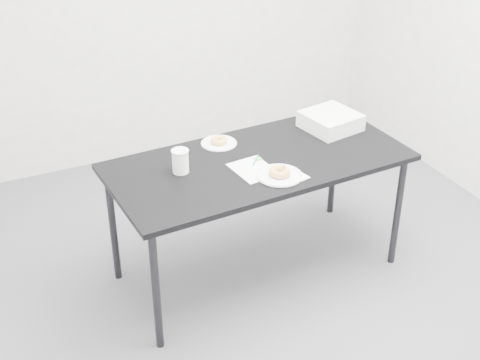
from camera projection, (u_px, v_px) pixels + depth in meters
name	position (u px, v px, depth m)	size (l,w,h in m)	color
floor	(251.00, 291.00, 4.03)	(4.00, 4.00, 0.00)	#505055
table	(258.00, 168.00, 3.85)	(1.76, 0.89, 0.79)	black
scorecard	(253.00, 169.00, 3.72)	(0.21, 0.26, 0.00)	white
logo_patch	(258.00, 159.00, 3.82)	(0.04, 0.04, 0.00)	green
pen	(256.00, 160.00, 3.80)	(0.01, 0.01, 0.12)	#0B8178
napkin	(288.00, 176.00, 3.65)	(0.18, 0.18, 0.00)	white
plate_near	(279.00, 176.00, 3.65)	(0.25, 0.25, 0.01)	white
donut_near	(280.00, 172.00, 3.64)	(0.12, 0.12, 0.04)	#C28B3D
plate_far	(219.00, 143.00, 4.00)	(0.22, 0.22, 0.01)	white
donut_far	(219.00, 140.00, 3.99)	(0.10, 0.10, 0.03)	#C28B3D
coffee_cup	(180.00, 161.00, 3.66)	(0.09, 0.09, 0.14)	white
cup_lid	(218.00, 142.00, 4.00)	(0.09, 0.09, 0.01)	white
bakery_box	(331.00, 121.00, 4.16)	(0.31, 0.31, 0.10)	white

